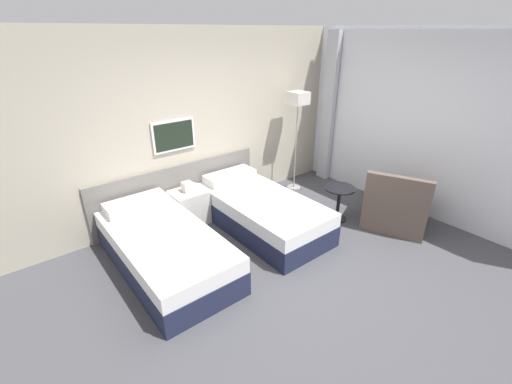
% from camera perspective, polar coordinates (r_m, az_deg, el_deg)
% --- Properties ---
extents(ground_plane, '(16.00, 16.00, 0.00)m').
position_cam_1_polar(ground_plane, '(4.33, 7.93, -12.43)').
color(ground_plane, '#47474C').
extents(wall_headboard, '(10.00, 0.10, 2.70)m').
position_cam_1_polar(wall_headboard, '(5.28, -8.81, 10.48)').
color(wall_headboard, '#B7AD99').
rests_on(wall_headboard, ground_plane).
extents(wall_window, '(0.21, 4.64, 2.70)m').
position_cam_1_polar(wall_window, '(5.66, 27.37, 9.38)').
color(wall_window, white).
rests_on(wall_window, ground_plane).
extents(bed_near_door, '(1.00, 2.05, 0.62)m').
position_cam_1_polar(bed_near_door, '(4.32, -15.01, -9.11)').
color(bed_near_door, '#1E233D').
rests_on(bed_near_door, ground_plane).
extents(bed_near_window, '(1.00, 2.05, 0.62)m').
position_cam_1_polar(bed_near_window, '(4.97, 0.78, -3.22)').
color(bed_near_window, '#1E233D').
rests_on(bed_near_window, ground_plane).
extents(nightstand, '(0.49, 0.43, 0.66)m').
position_cam_1_polar(nightstand, '(5.16, -11.05, -2.39)').
color(nightstand, beige).
rests_on(nightstand, ground_plane).
extents(floor_lamp, '(0.29, 0.29, 1.72)m').
position_cam_1_polar(floor_lamp, '(5.89, 6.99, 14.05)').
color(floor_lamp, '#9E9993').
rests_on(floor_lamp, ground_plane).
extents(side_table, '(0.46, 0.46, 0.53)m').
position_cam_1_polar(side_table, '(5.26, 13.67, -0.84)').
color(side_table, black).
rests_on(side_table, ground_plane).
extents(armchair, '(1.03, 1.08, 0.89)m').
position_cam_1_polar(armchair, '(5.38, 22.24, -2.58)').
color(armchair, brown).
rests_on(armchair, ground_plane).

